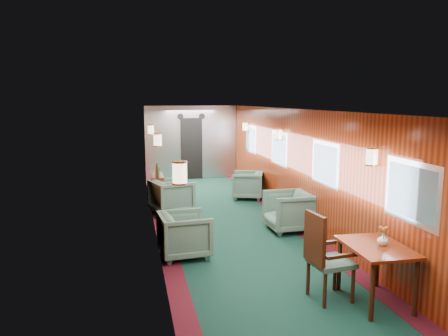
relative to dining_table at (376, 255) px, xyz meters
The scene contains 12 objects.
room 3.74m from the dining_table, 107.71° to the left, with size 12.00×12.10×2.40m.
bulkhead 9.43m from the dining_table, 96.69° to the left, with size 2.98×0.17×2.39m.
windows_right 3.79m from the dining_table, 83.94° to the left, with size 0.02×8.60×0.80m.
wall_sconces 4.30m from the dining_table, 105.33° to the left, with size 2.97×7.97×0.25m.
dining_table is the anchor object (origin of this frame).
side_chair 0.66m from the dining_table, 162.67° to the left, with size 0.58×0.61×1.18m.
credenza 6.14m from the dining_table, 113.40° to the left, with size 0.28×0.90×1.08m.
flower_vase 0.21m from the dining_table, ahead, with size 0.14×0.14×0.15m, color silver.
armchair_left_near 3.10m from the dining_table, 135.17° to the left, with size 0.79×0.82×0.74m, color #1D443A.
armchair_left_far 5.47m from the dining_table, 113.14° to the left, with size 0.84×0.86×0.78m, color #1D443A.
armchair_right_near 3.20m from the dining_table, 89.76° to the left, with size 0.84×0.87×0.79m, color #1D443A.
armchair_right_far 6.13m from the dining_table, 90.49° to the left, with size 0.76×0.79×0.72m, color #1D443A.
Camera 1 is at (-1.91, -8.23, 2.60)m, focal length 35.00 mm.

